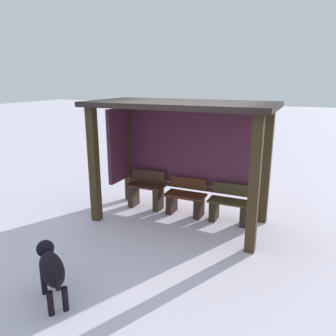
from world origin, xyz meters
The scene contains 6 objects.
ground_plane centered at (0.00, 0.00, 0.00)m, with size 60.00×60.00×0.00m, color white.
bus_shelter centered at (-0.11, 0.21, 1.62)m, with size 3.25×1.59×2.22m.
bench_left_inside centered at (-0.88, 0.33, 0.33)m, with size 0.78×0.34×0.77m.
bench_center_inside centered at (0.00, 0.33, 0.30)m, with size 0.78×0.40×0.71m.
bench_right_inside centered at (0.88, 0.33, 0.30)m, with size 0.78×0.36×0.71m.
dog centered at (-0.51, -2.75, 0.43)m, with size 0.86×0.67×0.61m.
Camera 1 is at (2.16, -5.29, 2.58)m, focal length 34.88 mm.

